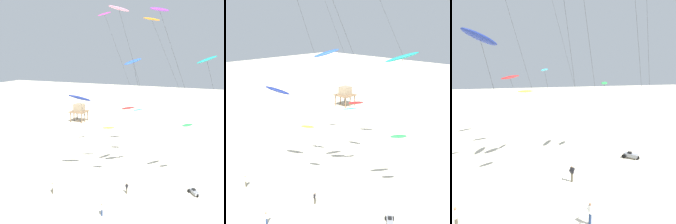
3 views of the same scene
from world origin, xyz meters
The scene contains 13 objects.
ground_plane centered at (0.00, 0.00, 0.00)m, with size 260.00×260.00×0.00m, color beige.
kite_green centered at (7.10, 10.57, 9.00)m, with size 3.57×2.90×9.34m.
kite_cyan centered at (-0.75, 10.75, 10.63)m, with size 3.20×2.78×10.98m.
kite_red centered at (-4.36, 16.03, 9.75)m, with size 4.08×2.69×10.23m.
kite_navy centered at (-7.56, 3.96, 13.26)m, with size 4.41×3.46×14.05m.
kite_teal centered at (9.58, 6.28, 18.77)m, with size 6.50×5.10×19.55m.
kite_blue centered at (-0.07, 5.84, 18.43)m, with size 4.89×4.17×19.14m.
kite_yellow centered at (-3.78, 5.80, 8.59)m, with size 3.53×2.64×8.85m.
kite_flyer_nearest centered at (-0.83, -3.05, 0.89)m, with size 0.61×0.63×1.67m.
kite_flyer_middle centered at (0.10, 3.32, 0.89)m, with size 0.73×0.73×1.67m.
kite_flyer_furthest centered at (-9.69, -0.79, 0.89)m, with size 0.71×0.71×1.67m.
stilt_house centered at (-27.17, 37.87, 3.71)m, with size 4.52×4.51×5.23m.
beach_buggy centered at (9.01, 6.82, 0.43)m, with size 1.81×1.98×0.82m.
Camera 2 is at (24.08, -16.80, 22.17)m, focal length 46.39 mm.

